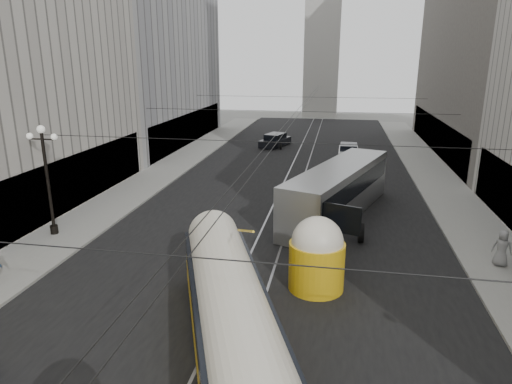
% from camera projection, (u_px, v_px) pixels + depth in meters
% --- Properties ---
extents(road, '(20.00, 85.00, 0.02)m').
position_uv_depth(road, '(293.00, 182.00, 38.40)').
color(road, black).
rests_on(road, ground).
extents(sidewalk_left, '(4.00, 72.00, 0.15)m').
position_uv_depth(sidewalk_left, '(172.00, 166.00, 43.75)').
color(sidewalk_left, gray).
rests_on(sidewalk_left, ground).
extents(sidewalk_right, '(4.00, 72.00, 0.15)m').
position_uv_depth(sidewalk_right, '(435.00, 178.00, 39.62)').
color(sidewalk_right, gray).
rests_on(sidewalk_right, ground).
extents(rail_left, '(0.12, 85.00, 0.04)m').
position_uv_depth(rail_left, '(284.00, 182.00, 38.53)').
color(rail_left, gray).
rests_on(rail_left, ground).
extents(rail_right, '(0.12, 85.00, 0.04)m').
position_uv_depth(rail_right, '(302.00, 183.00, 38.27)').
color(rail_right, gray).
rests_on(rail_right, ground).
extents(building_left_far, '(12.60, 28.60, 28.60)m').
position_uv_depth(building_left_far, '(136.00, 20.00, 52.42)').
color(building_left_far, '#999999').
rests_on(building_left_far, ground).
extents(distant_tower, '(6.00, 6.00, 31.36)m').
position_uv_depth(distant_tower, '(323.00, 29.00, 79.00)').
color(distant_tower, '#B2AFA8').
rests_on(distant_tower, ground).
extents(lamppost_left_mid, '(1.86, 0.44, 6.37)m').
position_uv_depth(lamppost_left_mid, '(47.00, 174.00, 25.83)').
color(lamppost_left_mid, black).
rests_on(lamppost_left_mid, sidewalk_left).
extents(catenary, '(25.00, 72.00, 0.23)m').
position_uv_depth(catenary, '(295.00, 114.00, 35.77)').
color(catenary, black).
rests_on(catenary, ground).
extents(streetcar, '(7.28, 14.89, 3.47)m').
position_uv_depth(streetcar, '(233.00, 326.00, 14.86)').
color(streetcar, gold).
rests_on(streetcar, ground).
extents(city_bus, '(6.96, 13.64, 3.34)m').
position_uv_depth(city_bus, '(338.00, 189.00, 29.86)').
color(city_bus, gray).
rests_on(city_bus, ground).
extents(sedan_white_far, '(2.02, 4.74, 1.49)m').
position_uv_depth(sedan_white_far, '(348.00, 152.00, 47.54)').
color(sedan_white_far, white).
rests_on(sedan_white_far, ground).
extents(sedan_dark_far, '(3.41, 5.23, 1.53)m').
position_uv_depth(sedan_dark_far, '(275.00, 141.00, 53.82)').
color(sedan_dark_far, black).
rests_on(sedan_dark_far, ground).
extents(pedestrian_sidewalk_right, '(1.06, 0.87, 1.86)m').
position_uv_depth(pedestrian_sidewalk_right, '(502.00, 248.00, 22.45)').
color(pedestrian_sidewalk_right, slate).
rests_on(pedestrian_sidewalk_right, sidewalk_right).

